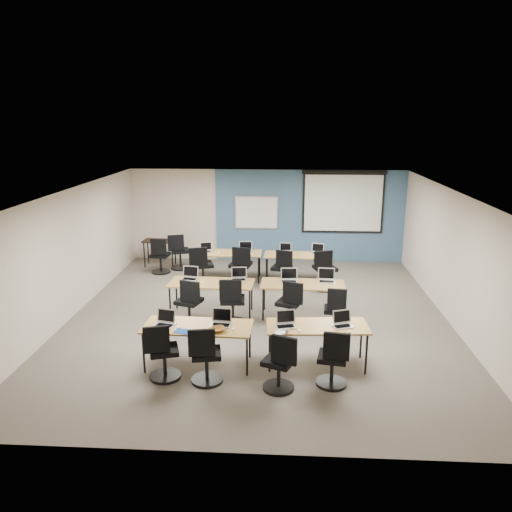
# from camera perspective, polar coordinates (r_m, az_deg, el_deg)

# --- Properties ---
(floor) EXTENTS (8.00, 9.00, 0.02)m
(floor) POSITION_cam_1_polar(r_m,az_deg,el_deg) (10.78, 0.28, -7.03)
(floor) COLOR #6B6354
(floor) RESTS_ON ground
(ceiling) EXTENTS (8.00, 9.00, 0.02)m
(ceiling) POSITION_cam_1_polar(r_m,az_deg,el_deg) (10.06, 0.30, 7.32)
(ceiling) COLOR white
(ceiling) RESTS_ON ground
(wall_back) EXTENTS (8.00, 0.04, 2.70)m
(wall_back) POSITION_cam_1_polar(r_m,az_deg,el_deg) (14.72, 1.24, 4.63)
(wall_back) COLOR beige
(wall_back) RESTS_ON ground
(wall_front) EXTENTS (8.00, 0.04, 2.70)m
(wall_front) POSITION_cam_1_polar(r_m,az_deg,el_deg) (6.14, -2.03, -11.50)
(wall_front) COLOR beige
(wall_front) RESTS_ON ground
(wall_left) EXTENTS (0.04, 9.00, 2.70)m
(wall_left) POSITION_cam_1_polar(r_m,az_deg,el_deg) (11.27, -20.46, 0.23)
(wall_left) COLOR beige
(wall_left) RESTS_ON ground
(wall_right) EXTENTS (0.04, 9.00, 2.70)m
(wall_right) POSITION_cam_1_polar(r_m,az_deg,el_deg) (10.89, 21.80, -0.43)
(wall_right) COLOR beige
(wall_right) RESTS_ON ground
(blue_accent_panel) EXTENTS (5.50, 0.04, 2.70)m
(blue_accent_panel) POSITION_cam_1_polar(r_m,az_deg,el_deg) (14.69, 6.12, 4.52)
(blue_accent_panel) COLOR #3D5977
(blue_accent_panel) RESTS_ON wall_back
(whiteboard) EXTENTS (1.28, 0.03, 0.98)m
(whiteboard) POSITION_cam_1_polar(r_m,az_deg,el_deg) (14.64, 0.05, 4.97)
(whiteboard) COLOR #AFAFAF
(whiteboard) RESTS_ON wall_back
(projector_screen) EXTENTS (2.40, 0.10, 1.82)m
(projector_screen) POSITION_cam_1_polar(r_m,az_deg,el_deg) (14.62, 9.94, 6.46)
(projector_screen) COLOR black
(projector_screen) RESTS_ON wall_back
(training_table_front_left) EXTENTS (1.85, 0.77, 0.73)m
(training_table_front_left) POSITION_cam_1_polar(r_m,az_deg,el_deg) (8.62, -6.68, -8.18)
(training_table_front_left) COLOR #965F3E
(training_table_front_left) RESTS_ON floor
(training_table_front_right) EXTENTS (1.72, 0.72, 0.73)m
(training_table_front_right) POSITION_cam_1_polar(r_m,az_deg,el_deg) (8.64, 7.02, -8.17)
(training_table_front_right) COLOR brown
(training_table_front_right) RESTS_ON floor
(training_table_mid_left) EXTENTS (1.81, 0.75, 0.73)m
(training_table_mid_left) POSITION_cam_1_polar(r_m,az_deg,el_deg) (10.75, -5.11, -3.25)
(training_table_mid_left) COLOR brown
(training_table_mid_left) RESTS_ON floor
(training_table_mid_right) EXTENTS (1.78, 0.74, 0.73)m
(training_table_mid_right) POSITION_cam_1_polar(r_m,az_deg,el_deg) (10.68, 5.35, -3.40)
(training_table_mid_right) COLOR #9C663C
(training_table_mid_right) RESTS_ON floor
(training_table_back_left) EXTENTS (1.81, 0.76, 0.73)m
(training_table_back_left) POSITION_cam_1_polar(r_m,az_deg,el_deg) (13.08, -3.35, 0.22)
(training_table_back_left) COLOR brown
(training_table_back_left) RESTS_ON floor
(training_table_back_right) EXTENTS (1.74, 0.72, 0.73)m
(training_table_back_right) POSITION_cam_1_polar(r_m,az_deg,el_deg) (12.90, 4.84, -0.05)
(training_table_back_right) COLOR brown
(training_table_back_right) RESTS_ON floor
(laptop_0) EXTENTS (0.33, 0.28, 0.25)m
(laptop_0) POSITION_cam_1_polar(r_m,az_deg,el_deg) (8.69, -10.34, -7.36)
(laptop_0) COLOR silver
(laptop_0) RESTS_ON training_table_front_left
(mouse_0) EXTENTS (0.06, 0.10, 0.03)m
(mouse_0) POSITION_cam_1_polar(r_m,az_deg,el_deg) (8.56, -8.90, -8.02)
(mouse_0) COLOR white
(mouse_0) RESTS_ON training_table_front_left
(task_chair_0) EXTENTS (0.52, 0.51, 0.99)m
(task_chair_0) POSITION_cam_1_polar(r_m,az_deg,el_deg) (8.37, -10.63, -11.20)
(task_chair_0) COLOR black
(task_chair_0) RESTS_ON floor
(laptop_1) EXTENTS (0.34, 0.29, 0.26)m
(laptop_1) POSITION_cam_1_polar(r_m,az_deg,el_deg) (8.59, -3.99, -7.40)
(laptop_1) COLOR silver
(laptop_1) RESTS_ON training_table_front_left
(mouse_1) EXTENTS (0.07, 0.10, 0.03)m
(mouse_1) POSITION_cam_1_polar(r_m,az_deg,el_deg) (8.40, -2.58, -8.32)
(mouse_1) COLOR white
(mouse_1) RESTS_ON training_table_front_left
(task_chair_1) EXTENTS (0.52, 0.52, 1.00)m
(task_chair_1) POSITION_cam_1_polar(r_m,az_deg,el_deg) (8.16, -5.79, -11.71)
(task_chair_1) COLOR black
(task_chair_1) RESTS_ON floor
(laptop_2) EXTENTS (0.33, 0.28, 0.25)m
(laptop_2) POSITION_cam_1_polar(r_m,az_deg,el_deg) (8.53, 3.40, -7.58)
(laptop_2) COLOR silver
(laptop_2) RESTS_ON training_table_front_right
(mouse_2) EXTENTS (0.08, 0.11, 0.03)m
(mouse_2) POSITION_cam_1_polar(r_m,az_deg,el_deg) (8.36, 4.98, -8.48)
(mouse_2) COLOR white
(mouse_2) RESTS_ON training_table_front_right
(task_chair_2) EXTENTS (0.53, 0.50, 0.98)m
(task_chair_2) POSITION_cam_1_polar(r_m,az_deg,el_deg) (7.93, 2.76, -12.57)
(task_chair_2) COLOR black
(task_chair_2) RESTS_ON floor
(laptop_3) EXTENTS (0.33, 0.28, 0.25)m
(laptop_3) POSITION_cam_1_polar(r_m,az_deg,el_deg) (8.65, 9.83, -7.47)
(laptop_3) COLOR #B9B9C5
(laptop_3) RESTS_ON training_table_front_right
(mouse_3) EXTENTS (0.06, 0.10, 0.03)m
(mouse_3) POSITION_cam_1_polar(r_m,az_deg,el_deg) (8.44, 10.62, -8.47)
(mouse_3) COLOR white
(mouse_3) RESTS_ON training_table_front_right
(task_chair_3) EXTENTS (0.50, 0.50, 0.99)m
(task_chair_3) POSITION_cam_1_polar(r_m,az_deg,el_deg) (8.13, 8.80, -11.99)
(task_chair_3) COLOR black
(task_chair_3) RESTS_ON floor
(laptop_4) EXTENTS (0.35, 0.30, 0.27)m
(laptop_4) POSITION_cam_1_polar(r_m,az_deg,el_deg) (11.00, -7.56, -2.28)
(laptop_4) COLOR #A8A8B2
(laptop_4) RESTS_ON training_table_mid_left
(mouse_4) EXTENTS (0.08, 0.11, 0.03)m
(mouse_4) POSITION_cam_1_polar(r_m,az_deg,el_deg) (10.73, -6.14, -2.99)
(mouse_4) COLOR white
(mouse_4) RESTS_ON training_table_mid_left
(task_chair_4) EXTENTS (0.54, 0.53, 1.01)m
(task_chair_4) POSITION_cam_1_polar(r_m,az_deg,el_deg) (10.34, -7.61, -5.71)
(task_chair_4) COLOR black
(task_chair_4) RESTS_ON floor
(laptop_5) EXTENTS (0.34, 0.29, 0.26)m
(laptop_5) POSITION_cam_1_polar(r_m,az_deg,el_deg) (10.87, -1.99, -2.38)
(laptop_5) COLOR silver
(laptop_5) RESTS_ON training_table_mid_left
(mouse_5) EXTENTS (0.06, 0.09, 0.03)m
(mouse_5) POSITION_cam_1_polar(r_m,az_deg,el_deg) (10.62, -2.00, -3.12)
(mouse_5) COLOR white
(mouse_5) RESTS_ON training_table_mid_left
(task_chair_5) EXTENTS (0.55, 0.55, 1.03)m
(task_chair_5) POSITION_cam_1_polar(r_m,az_deg,el_deg) (10.27, -2.73, -5.65)
(task_chair_5) COLOR black
(task_chair_5) RESTS_ON floor
(laptop_6) EXTENTS (0.36, 0.31, 0.27)m
(laptop_6) POSITION_cam_1_polar(r_m,az_deg,el_deg) (10.77, 3.80, -2.56)
(laptop_6) COLOR #A4A4AE
(laptop_6) RESTS_ON training_table_mid_right
(mouse_6) EXTENTS (0.07, 0.10, 0.03)m
(mouse_6) POSITION_cam_1_polar(r_m,az_deg,el_deg) (10.62, 4.96, -3.16)
(mouse_6) COLOR white
(mouse_6) RESTS_ON training_table_mid_right
(task_chair_6) EXTENTS (0.54, 0.51, 0.99)m
(task_chair_6) POSITION_cam_1_polar(r_m,az_deg,el_deg) (10.23, 3.88, -5.87)
(task_chair_6) COLOR black
(task_chair_6) RESTS_ON floor
(laptop_7) EXTENTS (0.36, 0.31, 0.27)m
(laptop_7) POSITION_cam_1_polar(r_m,az_deg,el_deg) (10.85, 8.07, -2.55)
(laptop_7) COLOR #AEAEB9
(laptop_7) RESTS_ON training_table_mid_right
(mouse_7) EXTENTS (0.08, 0.10, 0.03)m
(mouse_7) POSITION_cam_1_polar(r_m,az_deg,el_deg) (10.70, 9.06, -3.17)
(mouse_7) COLOR white
(mouse_7) RESTS_ON training_table_mid_right
(task_chair_7) EXTENTS (0.46, 0.46, 0.95)m
(task_chair_7) POSITION_cam_1_polar(r_m,az_deg,el_deg) (10.08, 8.99, -6.50)
(task_chair_7) COLOR black
(task_chair_7) RESTS_ON floor
(laptop_8) EXTENTS (0.31, 0.27, 0.24)m
(laptop_8) POSITION_cam_1_polar(r_m,az_deg,el_deg) (13.18, -5.78, 0.75)
(laptop_8) COLOR #ACACB7
(laptop_8) RESTS_ON training_table_back_left
(mouse_8) EXTENTS (0.07, 0.10, 0.03)m
(mouse_8) POSITION_cam_1_polar(r_m,az_deg,el_deg) (13.02, -4.30, 0.38)
(mouse_8) COLOR white
(mouse_8) RESTS_ON training_table_back_left
(task_chair_8) EXTENTS (0.58, 0.57, 1.04)m
(task_chair_8) POSITION_cam_1_polar(r_m,az_deg,el_deg) (12.69, -6.21, -1.52)
(task_chair_8) COLOR black
(task_chair_8) RESTS_ON floor
(laptop_9) EXTENTS (0.35, 0.30, 0.26)m
(laptop_9) POSITION_cam_1_polar(r_m,az_deg,el_deg) (13.10, -1.23, 0.76)
(laptop_9) COLOR #BDBDBE
(laptop_9) RESTS_ON training_table_back_left
(mouse_9) EXTENTS (0.08, 0.11, 0.03)m
(mouse_9) POSITION_cam_1_polar(r_m,az_deg,el_deg) (12.88, -0.59, 0.26)
(mouse_9) COLOR white
(mouse_9) RESTS_ON training_table_back_left
(task_chair_9) EXTENTS (0.58, 0.58, 1.05)m
(task_chair_9) POSITION_cam_1_polar(r_m,az_deg,el_deg) (12.61, -1.75, -1.53)
(task_chair_9) COLOR black
(task_chair_9) RESTS_ON floor
(laptop_10) EXTENTS (0.31, 0.26, 0.24)m
(laptop_10) POSITION_cam_1_polar(r_m,az_deg,el_deg) (13.08, 3.39, 0.69)
(laptop_10) COLOR silver
(laptop_10) RESTS_ON training_table_back_right
(mouse_10) EXTENTS (0.08, 0.10, 0.03)m
(mouse_10) POSITION_cam_1_polar(r_m,az_deg,el_deg) (12.92, 4.16, 0.27)
(mouse_10) COLOR white
(mouse_10) RESTS_ON training_table_back_right
(task_chair_10) EXTENTS (0.52, 0.51, 0.99)m
(task_chair_10) POSITION_cam_1_polar(r_m,az_deg,el_deg) (12.53, 3.01, -1.78)
(task_chair_10) COLOR black
(task_chair_10) RESTS_ON floor
(laptop_11) EXTENTS (0.32, 0.28, 0.25)m
(laptop_11) POSITION_cam_1_polar(r_m,az_deg,el_deg) (13.05, 7.10, 0.57)
(laptop_11) COLOR #B0B0B3
(laptop_11) RESTS_ON training_table_back_right
(mouse_11) EXTENTS (0.07, 0.10, 0.03)m
(mouse_11) POSITION_cam_1_polar(r_m,az_deg,el_deg) (12.97, 8.22, 0.20)
(mouse_11) COLOR white
(mouse_11) RESTS_ON training_table_back_right
(task_chair_11) EXTENTS (0.58, 0.57, 1.04)m
(task_chair_11) POSITION_cam_1_polar(r_m,az_deg,el_deg) (12.43, 7.81, -1.94)
(task_chair_11) COLOR black
(task_chair_11) RESTS_ON floor
(blue_mousepad) EXTENTS (0.29, 0.26, 0.01)m
(blue_mousepad) POSITION_cam_1_polar(r_m,az_deg,el_deg) (8.41, -8.43, -8.51)
(blue_mousepad) COLOR navy
(blue_mousepad) RESTS_ON training_table_front_left
(snack_bowl) EXTENTS (0.36, 0.36, 0.07)m
(snack_bowl) POSITION_cam_1_polar(r_m,az_deg,el_deg) (8.35, -4.37, -8.35)
(snack_bowl) COLOR olive
(snack_bowl) RESTS_ON training_table_front_left
(snack_plate) EXTENTS (0.20, 0.20, 0.01)m
(snack_plate) POSITION_cam_1_polar(r_m,az_deg,el_deg) (8.28, 2.83, -8.74)
(snack_plate) COLOR white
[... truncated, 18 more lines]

